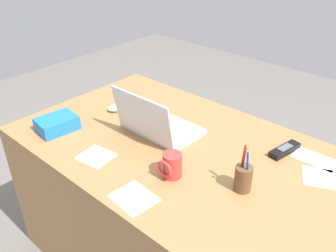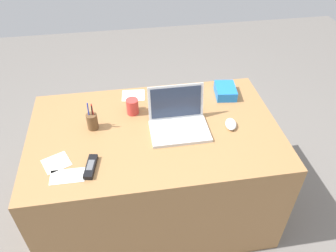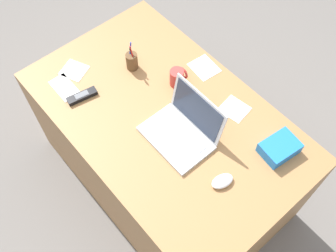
% 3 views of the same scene
% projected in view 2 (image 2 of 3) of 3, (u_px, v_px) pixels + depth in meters
% --- Properties ---
extents(ground_plane, '(6.00, 6.00, 0.00)m').
position_uv_depth(ground_plane, '(157.00, 206.00, 2.35)').
color(ground_plane, slate).
extents(desk, '(1.42, 0.87, 0.72)m').
position_uv_depth(desk, '(156.00, 172.00, 2.12)').
color(desk, '#9E7042').
rests_on(desk, ground).
extents(laptop, '(0.33, 0.26, 0.22)m').
position_uv_depth(laptop, '(178.00, 122.00, 1.86)').
color(laptop, silver).
rests_on(laptop, desk).
extents(computer_mouse, '(0.08, 0.11, 0.03)m').
position_uv_depth(computer_mouse, '(231.00, 124.00, 1.89)').
color(computer_mouse, white).
rests_on(computer_mouse, desk).
extents(coffee_mug_white, '(0.07, 0.08, 0.10)m').
position_uv_depth(coffee_mug_white, '(132.00, 106.00, 1.97)').
color(coffee_mug_white, '#C63833').
rests_on(coffee_mug_white, desk).
extents(cordless_phone, '(0.07, 0.16, 0.03)m').
position_uv_depth(cordless_phone, '(91.00, 167.00, 1.65)').
color(cordless_phone, black).
rests_on(cordless_phone, desk).
extents(pen_holder, '(0.06, 0.06, 0.18)m').
position_uv_depth(pen_holder, '(92.00, 121.00, 1.86)').
color(pen_holder, brown).
rests_on(pen_holder, desk).
extents(snack_bag, '(0.14, 0.18, 0.06)m').
position_uv_depth(snack_bag, '(225.00, 91.00, 2.12)').
color(snack_bag, blue).
rests_on(snack_bag, desk).
extents(paper_note_near_laptop, '(0.16, 0.14, 0.00)m').
position_uv_depth(paper_note_near_laptop, '(133.00, 95.00, 2.13)').
color(paper_note_near_laptop, white).
rests_on(paper_note_near_laptop, desk).
extents(paper_note_left, '(0.16, 0.16, 0.00)m').
position_uv_depth(paper_note_left, '(56.00, 163.00, 1.68)').
color(paper_note_left, white).
rests_on(paper_note_left, desk).
extents(paper_note_right, '(0.14, 0.14, 0.00)m').
position_uv_depth(paper_note_right, '(179.00, 97.00, 2.12)').
color(paper_note_right, white).
rests_on(paper_note_right, desk).
extents(paper_note_front, '(0.17, 0.10, 0.00)m').
position_uv_depth(paper_note_front, '(67.00, 176.00, 1.61)').
color(paper_note_front, white).
rests_on(paper_note_front, desk).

